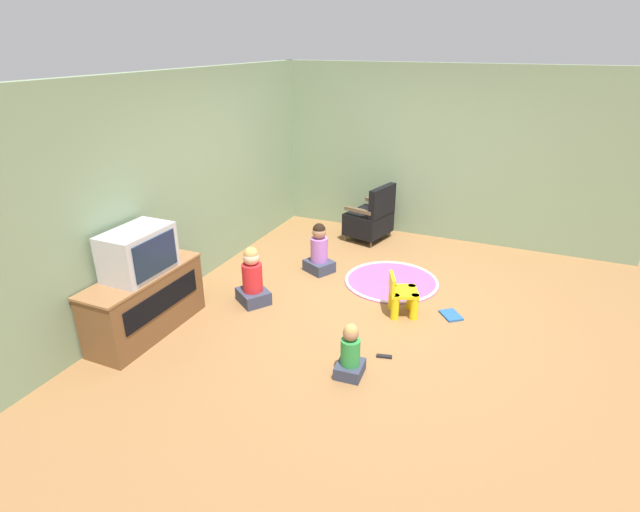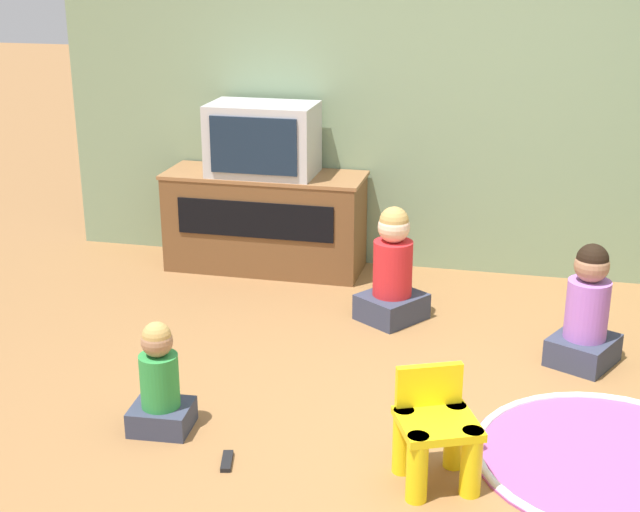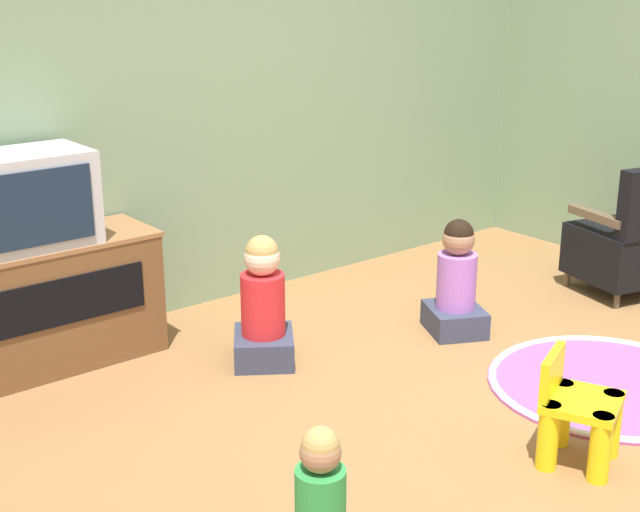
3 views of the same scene
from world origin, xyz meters
The scene contains 10 objects.
ground_plane centered at (0.00, 0.00, 0.00)m, with size 30.00×30.00×0.00m, color olive.
wall_back centered at (-0.23, 2.25, 1.26)m, with size 5.54×0.12×2.52m.
tv_cabinet centered at (-1.51, 1.93, 0.35)m, with size 1.35×0.48×0.67m.
television centered at (-1.51, 1.92, 0.90)m, with size 0.70×0.44×0.47m.
black_armchair centered at (1.91, 0.64, 0.34)m, with size 0.75×0.68×0.86m.
yellow_kid_chair centered at (-0.10, -0.39, 0.21)m, with size 0.41×0.40×0.47m.
play_mat centered at (0.63, -0.07, 0.01)m, with size 1.19×1.19×0.04m.
child_watching_left centered at (-0.53, 1.25, 0.30)m, with size 0.45×0.47×0.69m.
child_watching_center centered at (-1.36, -0.26, 0.23)m, with size 0.29×0.25×0.53m.
child_watching_right centered at (0.55, 0.89, 0.29)m, with size 0.42×0.44×0.67m.
Camera 3 is at (-3.02, -2.31, 1.98)m, focal length 50.00 mm.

